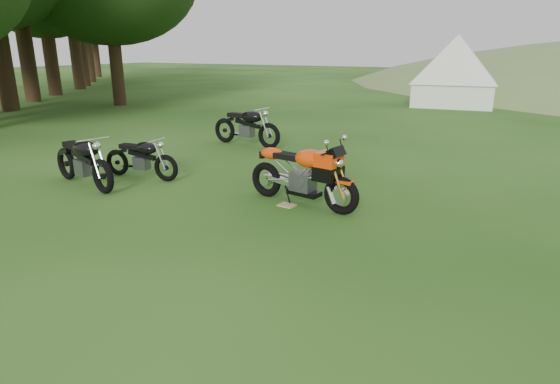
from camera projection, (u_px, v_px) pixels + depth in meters
The scene contains 8 objects.
ground at pixel (248, 255), 5.99m from camera, with size 120.00×120.00×0.00m, color #17410E.
treeline at pixel (99, 92), 27.74m from camera, with size 28.00×32.00×14.00m, color black, non-canonical shape.
sport_motorcycle at pixel (302, 169), 7.72m from camera, with size 2.04×0.51×1.23m, color #E63A08, non-canonical shape.
plywood_board at pixel (287, 205), 7.83m from camera, with size 0.27×0.22×0.02m, color tan.
vintage_moto_a at pixel (140, 157), 9.35m from camera, with size 1.69×0.39×0.89m, color black, non-canonical shape.
vintage_moto_b at pixel (82, 159), 8.79m from camera, with size 2.00×0.46×1.05m, color black, non-canonical shape.
vintage_moto_c at pixel (246, 125), 12.49m from camera, with size 2.11×0.49×1.11m, color black, non-canonical shape.
tent_left at pixel (455, 73), 21.04m from camera, with size 3.36×3.36×2.91m, color white, non-canonical shape.
Camera 1 is at (3.00, -4.61, 2.54)m, focal length 30.00 mm.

